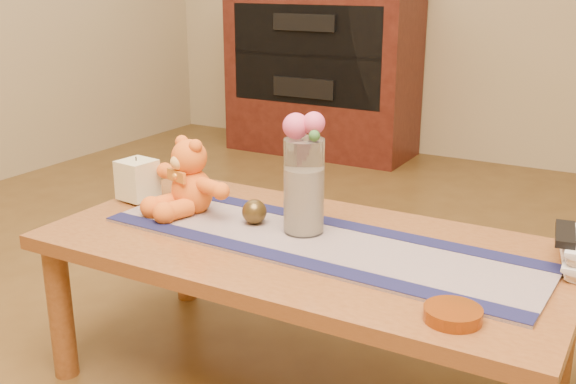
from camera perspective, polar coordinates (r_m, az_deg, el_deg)
The scene contains 29 objects.
coffee_table_top at distance 1.83m, azimuth 1.36°, elevation -4.70°, with size 1.40×0.70×0.04m, color brown.
table_leg_fl at distance 2.09m, azimuth -18.54°, elevation -9.50°, with size 0.07×0.07×0.41m, color brown.
table_leg_bl at distance 2.47m, azimuth -8.63°, elevation -4.45°, with size 0.07×0.07×0.41m, color brown.
table_leg_br at distance 2.02m, azimuth 22.04°, elevation -10.97°, with size 0.07×0.07×0.41m, color brown.
persian_runner at distance 1.81m, azimuth 2.36°, elevation -4.18°, with size 1.20×0.35×0.01m, color #1C1F4F.
runner_border_near at distance 1.70m, azimuth -0.07°, elevation -5.58°, with size 1.20×0.06×0.00m, color #14163D.
runner_border_far at distance 1.93m, azimuth 4.50°, elevation -2.67°, with size 1.20×0.06×0.00m, color #14163D.
teddy_bear at distance 2.03m, azimuth -8.11°, elevation 1.32°, with size 0.31×0.26×0.21m, color orange, non-canonical shape.
pillar_candle at distance 2.18m, azimuth -12.51°, elevation 1.04°, with size 0.10×0.10×0.12m, color beige.
candle_wick at distance 2.16m, azimuth -12.63°, elevation 2.75°, with size 0.00×0.00×0.01m, color black.
glass_vase at distance 1.83m, azimuth 1.34°, elevation 0.48°, with size 0.11×0.11×0.26m, color silver.
potpourri_fill at distance 1.84m, azimuth 1.34°, elevation -0.68°, with size 0.09×0.09×0.18m, color beige.
rose_left at distance 1.79m, azimuth 0.66°, elevation 5.55°, with size 0.07×0.07×0.07m, color #DC4D79.
rose_right at distance 1.78m, azimuth 2.17°, elevation 5.80°, with size 0.06×0.06×0.06m, color #DC4D79.
blue_flower_back at distance 1.81m, azimuth 2.19°, elevation 5.49°, with size 0.04×0.04×0.04m, color #4C50A5.
blue_flower_side at distance 1.82m, azimuth 0.84°, elevation 5.29°, with size 0.04×0.04×0.04m, color #4C50A5.
leaf_sprig at distance 1.75m, azimuth 2.22°, elevation 4.74°, with size 0.03×0.03×0.03m, color #33662D.
bronze_ball at distance 1.92m, azimuth -2.84°, elevation -1.67°, with size 0.07×0.07×0.07m, color #473717.
book_bottom at distance 1.81m, azimuth 21.96°, elevation -5.38°, with size 0.17×0.22×0.02m, color beige.
book_lower at distance 1.80m, azimuth 22.19°, elevation -4.88°, with size 0.16×0.22×0.02m, color beige.
book_upper at distance 1.80m, azimuth 21.91°, elevation -4.21°, with size 0.17×0.22×0.02m, color beige.
book_top at distance 1.78m, azimuth 22.30°, elevation -3.73°, with size 0.16×0.22×0.02m, color beige.
tv_remote at distance 1.77m, azimuth 22.23°, elevation -3.28°, with size 0.04×0.16×0.02m, color black.
amber_dish at distance 1.46m, azimuth 13.65°, elevation -9.93°, with size 0.12×0.12×0.03m, color #BF5914.
media_cabinet at distance 4.49m, azimuth 2.90°, elevation 10.28°, with size 1.20×0.50×1.10m, color black.
cabinet_cavity at distance 4.27m, azimuth 1.47°, elevation 11.40°, with size 1.02×0.03×0.61m, color black.
cabinet_shelf at distance 4.34m, azimuth 2.01°, elevation 11.50°, with size 1.02×0.20×0.03m, color black.
stereo_upper at distance 4.34m, azimuth 2.17°, elevation 14.12°, with size 0.42×0.28×0.10m, color black.
stereo_lower at distance 4.39m, azimuth 2.11°, elevation 8.95°, with size 0.42×0.28×0.12m, color black.
Camera 1 is at (0.80, -1.50, 1.13)m, focal length 42.40 mm.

